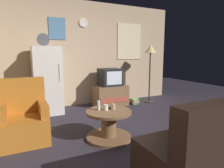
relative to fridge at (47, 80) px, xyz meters
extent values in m
plane|color=#2D2833|center=(1.04, -1.99, -0.75)|extent=(12.00, 12.00, 0.00)
cube|color=tan|center=(1.04, 0.46, 0.58)|extent=(5.20, 0.10, 2.67)
cube|color=beige|center=(2.36, 0.40, 0.93)|extent=(0.76, 0.02, 1.00)
cube|color=teal|center=(0.34, 0.40, 1.19)|extent=(0.40, 0.02, 0.52)
cylinder|color=silver|center=(1.00, 0.40, 1.37)|extent=(0.22, 0.03, 0.22)
cube|color=silver|center=(0.00, 0.00, 0.00)|extent=(0.60, 0.60, 1.50)
cylinder|color=silver|center=(0.22, -0.30, 0.20)|extent=(0.02, 0.02, 0.36)
cylinder|color=#4C4C51|center=(-0.05, -0.08, 0.89)|extent=(0.26, 0.04, 0.26)
cube|color=brown|center=(1.56, 0.00, -0.49)|extent=(0.84, 0.52, 0.53)
cube|color=#AD4733|center=(1.56, -0.26, -0.57)|extent=(0.76, 0.01, 0.13)
cube|color=black|center=(1.56, 0.00, 0.00)|extent=(0.54, 0.50, 0.44)
cube|color=silver|center=(1.56, -0.25, 0.00)|extent=(0.41, 0.01, 0.33)
cylinder|color=#332D28|center=(2.69, -0.16, -0.74)|extent=(0.24, 0.24, 0.02)
cylinder|color=#332D28|center=(2.69, -0.16, -0.05)|extent=(0.04, 0.04, 1.40)
cone|color=#F2D18C|center=(2.69, -0.16, 0.73)|extent=(0.32, 0.32, 0.22)
cylinder|color=brown|center=(0.67, -1.82, -0.73)|extent=(0.72, 0.72, 0.04)
cylinder|color=brown|center=(0.67, -1.82, -0.53)|extent=(0.24, 0.24, 0.42)
cylinder|color=brown|center=(0.67, -1.82, -0.32)|extent=(0.72, 0.72, 0.04)
cylinder|color=silver|center=(0.54, -1.72, -0.22)|extent=(0.05, 0.05, 0.15)
cylinder|color=silver|center=(0.64, -1.78, -0.25)|extent=(0.08, 0.08, 0.09)
cylinder|color=tan|center=(0.76, -1.79, -0.25)|extent=(0.08, 0.08, 0.09)
cube|color=black|center=(0.70, -1.72, -0.29)|extent=(0.15, 0.11, 0.02)
cube|color=#B2661E|center=(-0.54, -1.38, -0.55)|extent=(0.68, 0.68, 0.40)
cube|color=#B2661E|center=(-0.54, -1.12, -0.07)|extent=(0.68, 0.16, 0.56)
cube|color=#B2661E|center=(-0.82, -1.38, -0.25)|extent=(0.12, 0.60, 0.20)
cube|color=#B2661E|center=(-0.26, -1.38, -0.25)|extent=(0.12, 0.60, 0.20)
cube|color=black|center=(1.39, -3.11, -0.55)|extent=(1.70, 0.80, 0.40)
cube|color=#5C9F52|center=(2.20, -0.19, -0.74)|extent=(0.16, 0.14, 0.03)
cube|color=#935457|center=(2.20, -0.19, -0.71)|extent=(0.22, 0.16, 0.03)
cube|color=#91B5A2|center=(2.20, -0.19, -0.69)|extent=(0.17, 0.16, 0.03)
cube|color=#B6AB4A|center=(2.20, -0.19, -0.66)|extent=(0.18, 0.18, 0.02)
cube|color=#9F6138|center=(2.20, -0.19, -0.64)|extent=(0.20, 0.13, 0.02)
cube|color=#70C97C|center=(2.20, -0.19, -0.62)|extent=(0.19, 0.15, 0.03)
camera|label=1|loc=(-0.56, -4.49, 0.58)|focal=31.02mm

